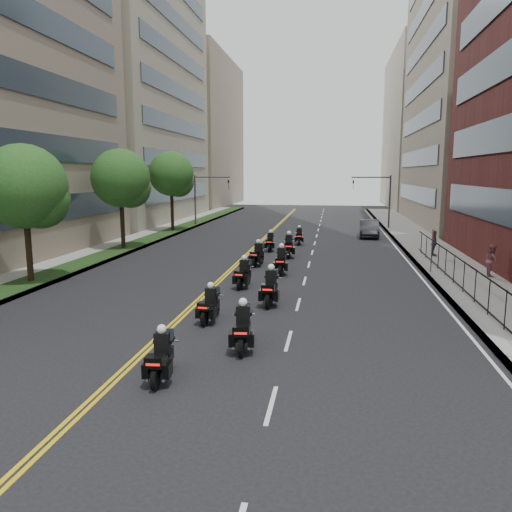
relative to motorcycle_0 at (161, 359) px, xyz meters
The scene contains 25 objects.
ground 1.28m from the motorcycle_0, 84.47° to the right, with size 160.00×160.00×0.00m, color black.
sidewalk_right 26.79m from the motorcycle_0, 63.13° to the left, with size 4.00×90.00×0.15m, color gray.
sidewalk_left 26.70m from the motorcycle_0, 116.46° to the left, with size 4.00×90.00×0.15m, color gray.
grass_strip 26.35m from the motorcycle_0, 114.90° to the left, with size 2.00×90.00×0.04m, color black.
building_right_tan 53.59m from the motorcycle_0, 65.28° to the left, with size 15.11×28.00×30.00m.
building_right_far 80.83m from the motorcycle_0, 74.31° to the left, with size 15.00×28.00×26.00m, color gray.
building_left_mid 54.27m from the motorcycle_0, 115.00° to the left, with size 16.11×28.00×34.00m.
building_left_far 80.90m from the motorcycle_0, 105.89° to the left, with size 16.00×28.00×26.00m, color gray.
iron_fence 15.56m from the motorcycle_0, 44.45° to the left, with size 0.05×28.00×1.50m.
street_trees 21.12m from the motorcycle_0, 122.01° to the left, with size 4.40×38.40×7.98m.
traffic_signal_right 42.13m from the motorcycle_0, 76.73° to the left, with size 4.09×0.20×5.60m.
traffic_signal_left 42.08m from the motorcycle_0, 102.99° to the left, with size 4.09×0.20×5.60m.
motorcycle_0 is the anchor object (origin of this frame).
motorcycle_1 3.38m from the motorcycle_0, 56.68° to the left, with size 0.67×2.36×1.74m.
motorcycle_2 5.76m from the motorcycle_0, 90.10° to the left, with size 0.55×2.14×1.58m.
motorcycle_3 8.96m from the motorcycle_0, 76.68° to the left, with size 0.57×2.48×1.83m.
motorcycle_4 11.90m from the motorcycle_0, 88.76° to the left, with size 0.63×2.27×1.68m.
motorcycle_5 15.75m from the motorcycle_0, 83.32° to the left, with size 0.57×2.44×1.80m.
motorcycle_6 18.04m from the motorcycle_0, 89.76° to the left, with size 0.70×2.28×1.69m.
motorcycle_7 21.61m from the motorcycle_0, 85.33° to the left, with size 0.64×2.51×1.85m.
motorcycle_8 24.21m from the motorcycle_0, 89.75° to the left, with size 0.51×2.17×1.60m.
motorcycle_9 28.07m from the motorcycle_0, 85.82° to the left, with size 0.52×2.15×1.58m.
parked_sedan 34.79m from the motorcycle_0, 76.52° to the left, with size 1.69×4.84×1.59m, color black.
pedestrian_b 21.04m from the motorcycle_0, 49.70° to the left, with size 0.88×0.68×1.80m, color #894B56.
pedestrian_c 25.63m from the motorcycle_0, 62.67° to the left, with size 1.04×0.43×1.77m, color #3F3F47.
Camera 1 is at (4.63, -11.89, 5.88)m, focal length 35.00 mm.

